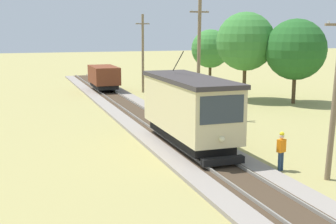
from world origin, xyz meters
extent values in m
cube|color=beige|center=(0.00, 20.46, 2.30)|extent=(2.50, 8.00, 2.60)
cube|color=#383333|center=(0.00, 20.46, 3.71)|extent=(2.60, 8.32, 0.22)
cube|color=black|center=(0.00, 20.46, 0.72)|extent=(2.10, 7.04, 0.44)
cube|color=#2D3842|center=(0.00, 16.45, 2.77)|extent=(2.10, 0.03, 1.25)
cube|color=#2D3842|center=(1.26, 20.46, 2.66)|extent=(0.02, 6.72, 1.04)
sphere|color=#F4EAB2|center=(0.00, 16.40, 1.45)|extent=(0.28, 0.28, 0.28)
cylinder|color=black|center=(0.00, 22.06, 4.52)|extent=(0.05, 1.67, 1.19)
cube|color=black|center=(0.00, 16.26, 0.50)|extent=(2.00, 0.36, 0.32)
cylinder|color=black|center=(0.00, 18.22, 0.72)|extent=(1.54, 0.80, 0.80)
cylinder|color=black|center=(0.00, 22.70, 0.72)|extent=(1.54, 0.80, 0.80)
cube|color=brown|center=(0.00, 43.78, 1.78)|extent=(2.40, 5.20, 1.70)
cube|color=black|center=(0.00, 43.78, 0.70)|extent=(2.02, 4.78, 0.38)
cylinder|color=black|center=(0.00, 42.22, 0.70)|extent=(1.54, 0.76, 0.76)
cylinder|color=black|center=(0.00, 45.34, 0.70)|extent=(1.54, 0.76, 0.76)
cylinder|color=#7A664C|center=(3.70, 13.70, 3.64)|extent=(0.24, 0.60, 7.28)
cylinder|color=silver|center=(3.15, 13.70, 6.50)|extent=(0.08, 0.08, 0.10)
cylinder|color=#7A664C|center=(3.70, 27.99, 4.22)|extent=(0.24, 0.47, 8.44)
cube|color=#7A664C|center=(3.70, 27.99, 7.42)|extent=(1.40, 0.10, 0.10)
cylinder|color=silver|center=(3.15, 27.99, 7.52)|extent=(0.08, 0.08, 0.10)
cylinder|color=silver|center=(4.25, 27.99, 7.52)|extent=(0.08, 0.08, 0.10)
cylinder|color=#7A664C|center=(3.70, 42.34, 3.87)|extent=(0.24, 0.37, 7.74)
cube|color=#7A664C|center=(3.70, 42.34, 6.81)|extent=(1.40, 0.10, 0.10)
cylinder|color=silver|center=(3.15, 42.34, 6.91)|extent=(0.08, 0.08, 0.10)
cylinder|color=silver|center=(4.25, 42.34, 6.91)|extent=(0.08, 0.08, 0.10)
cylinder|color=navy|center=(2.59, 15.60, 0.43)|extent=(0.15, 0.15, 0.86)
cylinder|color=navy|center=(2.44, 15.55, 0.43)|extent=(0.15, 0.15, 0.86)
cube|color=orange|center=(2.52, 15.57, 1.15)|extent=(0.44, 0.36, 0.58)
sphere|color=beige|center=(2.52, 15.57, 1.58)|extent=(0.22, 0.22, 0.22)
sphere|color=yellow|center=(2.52, 15.57, 1.68)|extent=(0.21, 0.21, 0.21)
cylinder|color=#4C3823|center=(10.88, 34.54, 1.64)|extent=(0.32, 0.32, 3.29)
sphere|color=#387A33|center=(10.88, 34.54, 5.22)|extent=(5.14, 5.14, 5.14)
cylinder|color=#4C3823|center=(12.26, 45.07, 1.29)|extent=(0.32, 0.32, 2.58)
sphere|color=#387A33|center=(12.26, 45.07, 4.17)|extent=(4.25, 4.25, 4.25)
cylinder|color=#4C3823|center=(14.01, 31.53, 1.33)|extent=(0.32, 0.32, 2.67)
sphere|color=#235B23|center=(14.01, 31.53, 4.59)|extent=(5.14, 5.14, 5.14)
camera|label=1|loc=(-8.51, -1.14, 6.19)|focal=48.24mm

